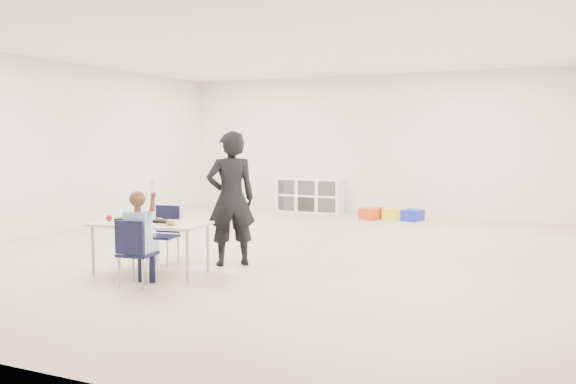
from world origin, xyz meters
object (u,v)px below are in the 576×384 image
at_px(table, 151,248).
at_px(cubby_shelf, 310,195).
at_px(chair_near, 137,253).
at_px(adult, 231,199).
at_px(child, 137,233).

distance_m(table, cubby_shelf, 6.10).
bearing_deg(chair_near, adult, 66.60).
distance_m(chair_near, child, 0.20).
distance_m(table, adult, 1.12).
bearing_deg(chair_near, child, 0.00).
distance_m(table, child, 0.62).
bearing_deg(cubby_shelf, adult, -77.79).
bearing_deg(child, adult, 66.60).
xyz_separation_m(cubby_shelf, adult, (1.14, -5.28, 0.47)).
relative_size(chair_near, cubby_shelf, 0.51).
bearing_deg(table, chair_near, -74.56).
distance_m(child, adult, 1.39).
bearing_deg(child, cubby_shelf, 89.07).
bearing_deg(child, chair_near, 0.00).
relative_size(cubby_shelf, adult, 0.86).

